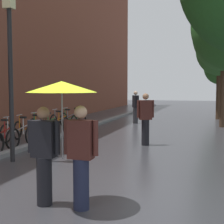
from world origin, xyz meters
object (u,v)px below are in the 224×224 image
object	(u,v)px
street_tree_3	(220,50)
pedestrian_walking_far	(145,119)
street_tree_4	(219,67)
parked_bicycle_4	(44,127)
parked_bicycle_7	(73,120)
couple_under_umbrella	(62,123)
parked_bicycle_1	(0,137)
parked_bicycle_6	(64,122)
litter_bin	(52,137)
street_lamp_post	(10,66)
street_tree_2	(224,33)
pedestrian_walking_midground	(136,107)
parked_bicycle_3	(31,130)
parked_bicycle_2	(18,133)
parked_bicycle_5	(54,124)

from	to	relation	value
street_tree_3	pedestrian_walking_far	xyz separation A→B (m)	(-2.51, -9.76, -3.23)
street_tree_4	parked_bicycle_4	xyz separation A→B (m)	(-6.86, -13.78, -3.01)
parked_bicycle_7	pedestrian_walking_far	world-z (taller)	pedestrian_walking_far
street_tree_3	couple_under_umbrella	xyz separation A→B (m)	(-2.72, -15.73, -2.73)
street_tree_4	parked_bicycle_7	world-z (taller)	street_tree_4
parked_bicycle_1	parked_bicycle_6	bearing A→B (deg)	90.19
litter_bin	pedestrian_walking_far	distance (m)	3.17
litter_bin	street_lamp_post	bearing A→B (deg)	-100.52
street_tree_3	parked_bicycle_4	size ratio (longest dim) A/B	5.16
street_tree_2	litter_bin	bearing A→B (deg)	-124.45
street_lamp_post	pedestrian_walking_midground	size ratio (longest dim) A/B	2.49
parked_bicycle_3	street_lamp_post	bearing A→B (deg)	-66.94
street_tree_4	parked_bicycle_3	size ratio (longest dim) A/B	4.02
parked_bicycle_1	street_lamp_post	bearing A→B (deg)	-44.69
parked_bicycle_2	couple_under_umbrella	world-z (taller)	couple_under_umbrella
parked_bicycle_2	couple_under_umbrella	bearing A→B (deg)	-50.68
parked_bicycle_2	parked_bicycle_4	bearing A→B (deg)	91.11
parked_bicycle_3	parked_bicycle_5	bearing A→B (deg)	89.92
street_tree_3	parked_bicycle_1	xyz separation A→B (m)	(-6.81, -11.77, -3.75)
parked_bicycle_5	couple_under_umbrella	distance (m)	8.71
parked_bicycle_3	pedestrian_walking_far	size ratio (longest dim) A/B	0.67
parked_bicycle_2	parked_bicycle_6	bearing A→B (deg)	91.27
parked_bicycle_3	parked_bicycle_4	size ratio (longest dim) A/B	1.05
street_tree_3	parked_bicycle_4	bearing A→B (deg)	-127.02
parked_bicycle_7	parked_bicycle_6	bearing A→B (deg)	-92.94
street_tree_3	couple_under_umbrella	distance (m)	16.19
parked_bicycle_6	parked_bicycle_7	world-z (taller)	same
parked_bicycle_4	parked_bicycle_1	bearing A→B (deg)	-90.66
street_lamp_post	parked_bicycle_7	bearing A→B (deg)	100.91
parked_bicycle_5	parked_bicycle_4	bearing A→B (deg)	-90.66
parked_bicycle_3	parked_bicycle_1	bearing A→B (deg)	-91.27
street_tree_3	parked_bicycle_2	distance (m)	13.29
couple_under_umbrella	pedestrian_walking_midground	size ratio (longest dim) A/B	1.20
street_tree_2	couple_under_umbrella	xyz separation A→B (m)	(-2.82, -11.83, -3.12)
pedestrian_walking_far	street_tree_4	bearing A→B (deg)	79.90
parked_bicycle_2	parked_bicycle_5	size ratio (longest dim) A/B	0.95
pedestrian_walking_far	parked_bicycle_5	bearing A→B (deg)	158.48
parked_bicycle_4	street_lamp_post	xyz separation A→B (m)	(1.36, -4.15, 2.14)
street_tree_2	parked_bicycle_6	world-z (taller)	street_tree_2
street_tree_4	parked_bicycle_6	world-z (taller)	street_tree_4
street_tree_3	street_lamp_post	size ratio (longest dim) A/B	1.33
parked_bicycle_3	litter_bin	distance (m)	2.25
street_tree_4	parked_bicycle_1	bearing A→B (deg)	-112.58
litter_bin	pedestrian_walking_midground	size ratio (longest dim) A/B	0.49
parked_bicycle_1	parked_bicycle_3	world-z (taller)	same
parked_bicycle_4	parked_bicycle_5	bearing A→B (deg)	89.34
couple_under_umbrella	parked_bicycle_5	bearing A→B (deg)	117.90
parked_bicycle_6	litter_bin	distance (m)	4.76
couple_under_umbrella	parked_bicycle_4	bearing A→B (deg)	121.03
street_tree_2	street_lamp_post	world-z (taller)	street_tree_2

